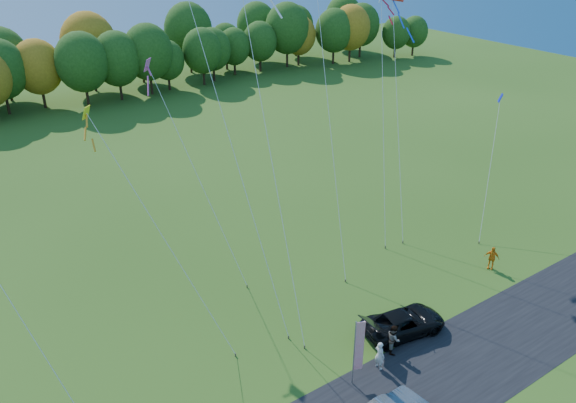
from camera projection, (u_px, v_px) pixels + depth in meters
ground at (349, 355)px, 30.97m from camera, size 160.00×160.00×0.00m
asphalt_strip at (400, 401)px, 28.02m from camera, size 90.00×6.00×0.01m
tree_line at (72, 107)px, 71.53m from camera, size 116.00×12.00×10.00m
black_suv at (404, 322)px, 32.39m from camera, size 5.28×3.14×1.38m
person_tailgate_a at (380, 355)px, 29.72m from camera, size 0.45×0.65×1.71m
person_tailgate_b at (394, 339)px, 30.86m from camera, size 1.02×1.08×1.75m
person_east at (492, 258)px, 38.26m from camera, size 0.84×1.07×1.69m
feather_flag at (358, 346)px, 28.02m from camera, size 0.51×0.23×4.04m
kite_delta_blue at (216, 91)px, 30.04m from camera, size 2.94×12.17×26.64m
kite_parafoil_orange at (323, 58)px, 37.56m from camera, size 7.67×14.06×26.88m
kite_delta_red at (268, 135)px, 30.12m from camera, size 2.47×9.64×22.08m
kite_parafoil_rainbow at (398, 117)px, 41.80m from camera, size 6.14×8.26×16.86m
kite_diamond_yellow at (165, 241)px, 28.83m from camera, size 4.95×6.22×13.87m
kite_diamond_green at (24, 323)px, 25.06m from camera, size 3.37×6.84×11.15m
kite_diamond_white at (383, 122)px, 40.47m from camera, size 4.51×7.06×17.35m
kite_diamond_pink at (199, 179)px, 35.24m from camera, size 3.32×7.22×14.37m
kite_diamond_blue_low at (490, 168)px, 42.35m from camera, size 6.10×4.72×9.82m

